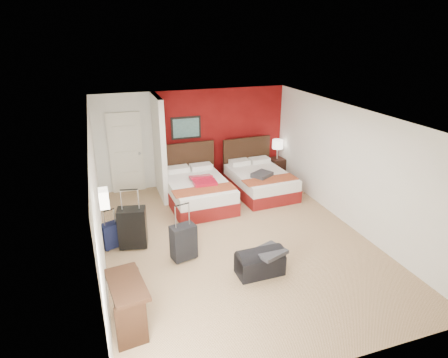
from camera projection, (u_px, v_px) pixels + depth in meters
name	position (u px, v px, depth m)	size (l,w,h in m)	color
ground	(236.00, 240.00, 7.62)	(6.50, 6.50, 0.00)	tan
room_walls	(150.00, 165.00, 7.99)	(5.02, 6.52, 2.50)	white
red_accent_panel	(221.00, 136.00, 10.23)	(3.50, 0.04, 2.50)	maroon
partition_wall	(160.00, 148.00, 9.16)	(0.12, 1.20, 2.50)	silver
entry_door	(126.00, 153.00, 9.54)	(0.82, 0.06, 2.05)	silver
bed_left	(198.00, 192.00, 9.08)	(1.37, 1.96, 0.59)	white
bed_right	(260.00, 183.00, 9.70)	(1.30, 1.86, 0.56)	silver
red_suitcase_open	(203.00, 180.00, 8.89)	(0.52, 0.71, 0.09)	#AF0F26
jacket_bundle	(262.00, 175.00, 9.28)	(0.46, 0.37, 0.11)	#37383C
nightstand	(276.00, 168.00, 10.74)	(0.39, 0.39, 0.55)	black
table_lamp	(277.00, 149.00, 10.54)	(0.30, 0.30, 0.54)	white
suitcase_black	(133.00, 229.00, 7.23)	(0.52, 0.32, 0.78)	black
suitcase_charcoal	(184.00, 243.00, 6.87)	(0.44, 0.27, 0.65)	black
suitcase_navy	(111.00, 236.00, 7.26)	(0.35, 0.21, 0.49)	black
duffel_bag	(260.00, 263.00, 6.50)	(0.79, 0.42, 0.40)	black
jacket_draped	(270.00, 252.00, 6.42)	(0.50, 0.42, 0.07)	#353539
desk	(129.00, 305.00, 5.26)	(0.45, 0.90, 0.75)	black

